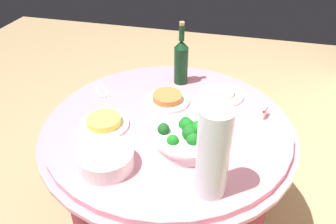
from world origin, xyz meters
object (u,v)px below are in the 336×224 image
at_px(plate_stack, 106,159).
at_px(food_plate_rice, 222,94).
at_px(broccoli_bowl, 187,137).
at_px(food_plate_peanuts, 167,99).
at_px(food_plate_fried_egg, 104,123).
at_px(serving_tongs, 101,90).
at_px(decorative_fruit_vase, 213,158).
at_px(label_placard_front, 265,112).
at_px(wine_bottle, 181,61).

xyz_separation_m(plate_stack, food_plate_rice, (-0.62, 0.37, -0.02)).
xyz_separation_m(broccoli_bowl, food_plate_peanuts, (-0.30, -0.16, -0.03)).
distance_m(food_plate_rice, food_plate_fried_egg, 0.61).
bearing_deg(serving_tongs, decorative_fruit_vase, 50.57).
xyz_separation_m(food_plate_fried_egg, label_placard_front, (-0.24, 0.69, 0.01)).
height_order(broccoli_bowl, food_plate_rice, broccoli_bowl).
xyz_separation_m(wine_bottle, food_plate_fried_egg, (0.47, -0.24, -0.11)).
distance_m(plate_stack, food_plate_rice, 0.72).
distance_m(broccoli_bowl, wine_bottle, 0.54).
relative_size(serving_tongs, food_plate_peanuts, 0.68).
bearing_deg(wine_bottle, broccoli_bowl, 15.36).
bearing_deg(plate_stack, food_plate_rice, 149.31).
distance_m(plate_stack, food_plate_peanuts, 0.51).
relative_size(plate_stack, serving_tongs, 1.40).
xyz_separation_m(food_plate_rice, label_placard_front, (0.14, 0.21, 0.02)).
bearing_deg(serving_tongs, wine_bottle, 116.68).
bearing_deg(food_plate_peanuts, decorative_fruit_vase, 28.99).
height_order(decorative_fruit_vase, food_plate_fried_egg, decorative_fruit_vase).
bearing_deg(label_placard_front, serving_tongs, -92.39).
height_order(serving_tongs, food_plate_rice, food_plate_rice).
relative_size(wine_bottle, label_placard_front, 6.11).
bearing_deg(plate_stack, decorative_fruit_vase, 87.04).
height_order(plate_stack, food_plate_fried_egg, plate_stack).
bearing_deg(wine_bottle, serving_tongs, -63.32).
bearing_deg(plate_stack, food_plate_fried_egg, -154.45).
relative_size(broccoli_bowl, serving_tongs, 1.87).
xyz_separation_m(serving_tongs, label_placard_front, (0.03, 0.83, 0.03)).
bearing_deg(label_placard_front, broccoli_bowl, -47.06).
bearing_deg(serving_tongs, label_placard_front, 87.61).
relative_size(food_plate_rice, food_plate_fried_egg, 1.00).
xyz_separation_m(wine_bottle, serving_tongs, (0.19, -0.38, -0.12)).
relative_size(food_plate_rice, label_placard_front, 4.00).
xyz_separation_m(food_plate_peanuts, food_plate_fried_egg, (0.26, -0.22, 0.00)).
bearing_deg(decorative_fruit_vase, label_placard_front, 160.14).
relative_size(broccoli_bowl, wine_bottle, 0.83).
xyz_separation_m(decorative_fruit_vase, food_plate_peanuts, (-0.52, -0.29, -0.13)).
xyz_separation_m(plate_stack, label_placard_front, (-0.48, 0.58, -0.00)).
bearing_deg(food_plate_peanuts, wine_bottle, 174.21).
height_order(decorative_fruit_vase, food_plate_rice, decorative_fruit_vase).
relative_size(broccoli_bowl, plate_stack, 1.33).
bearing_deg(serving_tongs, food_plate_peanuts, 87.51).
distance_m(plate_stack, food_plate_fried_egg, 0.26).
distance_m(wine_bottle, food_plate_rice, 0.28).
bearing_deg(decorative_fruit_vase, food_plate_fried_egg, -116.62).
height_order(wine_bottle, decorative_fruit_vase, decorative_fruit_vase).
bearing_deg(decorative_fruit_vase, food_plate_peanuts, -151.01).
bearing_deg(food_plate_fried_egg, plate_stack, 25.55).
xyz_separation_m(food_plate_peanuts, label_placard_front, (0.02, 0.47, 0.01)).
height_order(broccoli_bowl, serving_tongs, broccoli_bowl).
bearing_deg(food_plate_fried_egg, broccoli_bowl, 83.92).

